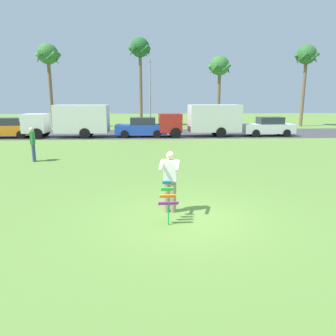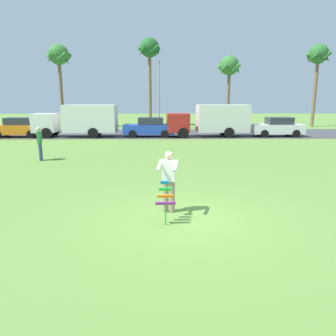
{
  "view_description": "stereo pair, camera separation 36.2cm",
  "coord_description": "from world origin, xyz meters",
  "px_view_note": "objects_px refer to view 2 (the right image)",
  "views": [
    {
      "loc": [
        -1.01,
        -8.02,
        3.13
      ],
      "look_at": [
        -0.45,
        1.5,
        1.05
      ],
      "focal_mm": 34.17,
      "sensor_mm": 36.0,
      "label": 1
    },
    {
      "loc": [
        -0.65,
        -8.04,
        3.13
      ],
      "look_at": [
        -0.45,
        1.5,
        1.05
      ],
      "focal_mm": 34.17,
      "sensor_mm": 36.0,
      "label": 2
    }
  ],
  "objects_px": {
    "palm_tree_centre_far": "(229,68)",
    "person_walker_near": "(40,142)",
    "parked_car_orange": "(18,128)",
    "streetlight_pole": "(159,90)",
    "parked_truck_red_cab": "(213,120)",
    "palm_tree_far_left": "(318,58)",
    "parked_truck_white_box": "(81,120)",
    "palm_tree_left_near": "(59,58)",
    "palm_tree_right_near": "(150,52)",
    "person_kite_flyer": "(169,179)",
    "parked_car_white": "(277,127)",
    "parked_car_blue": "(150,127)",
    "kite_held": "(165,197)"
  },
  "relations": [
    {
      "from": "person_walker_near",
      "to": "kite_held",
      "type": "bearing_deg",
      "value": -53.65
    },
    {
      "from": "palm_tree_left_near",
      "to": "palm_tree_far_left",
      "type": "xyz_separation_m",
      "value": [
        27.75,
        0.71,
        0.22
      ]
    },
    {
      "from": "parked_car_orange",
      "to": "person_walker_near",
      "type": "distance_m",
      "value": 11.62
    },
    {
      "from": "parked_car_blue",
      "to": "palm_tree_left_near",
      "type": "relative_size",
      "value": 0.49
    },
    {
      "from": "person_kite_flyer",
      "to": "parked_truck_white_box",
      "type": "height_order",
      "value": "parked_truck_white_box"
    },
    {
      "from": "kite_held",
      "to": "parked_truck_white_box",
      "type": "relative_size",
      "value": 0.16
    },
    {
      "from": "parked_truck_white_box",
      "to": "palm_tree_left_near",
      "type": "height_order",
      "value": "palm_tree_left_near"
    },
    {
      "from": "parked_car_orange",
      "to": "streetlight_pole",
      "type": "xyz_separation_m",
      "value": [
        11.53,
        7.34,
        3.22
      ]
    },
    {
      "from": "palm_tree_left_near",
      "to": "parked_truck_white_box",
      "type": "bearing_deg",
      "value": -65.15
    },
    {
      "from": "palm_tree_left_near",
      "to": "streetlight_pole",
      "type": "bearing_deg",
      "value": -7.84
    },
    {
      "from": "parked_car_orange",
      "to": "palm_tree_centre_far",
      "type": "relative_size",
      "value": 0.55
    },
    {
      "from": "parked_car_white",
      "to": "palm_tree_centre_far",
      "type": "height_order",
      "value": "palm_tree_centre_far"
    },
    {
      "from": "streetlight_pole",
      "to": "parked_truck_white_box",
      "type": "bearing_deg",
      "value": -131.09
    },
    {
      "from": "parked_truck_red_cab",
      "to": "palm_tree_far_left",
      "type": "xyz_separation_m",
      "value": [
        12.82,
        9.49,
        6.04
      ]
    },
    {
      "from": "kite_held",
      "to": "parked_car_blue",
      "type": "relative_size",
      "value": 0.25
    },
    {
      "from": "parked_car_orange",
      "to": "parked_truck_white_box",
      "type": "xyz_separation_m",
      "value": [
        5.14,
        -0.0,
        0.64
      ]
    },
    {
      "from": "kite_held",
      "to": "parked_car_orange",
      "type": "relative_size",
      "value": 0.24
    },
    {
      "from": "parked_car_orange",
      "to": "streetlight_pole",
      "type": "distance_m",
      "value": 14.04
    },
    {
      "from": "parked_truck_white_box",
      "to": "parked_truck_red_cab",
      "type": "height_order",
      "value": "same"
    },
    {
      "from": "parked_truck_red_cab",
      "to": "streetlight_pole",
      "type": "distance_m",
      "value": 8.97
    },
    {
      "from": "palm_tree_centre_far",
      "to": "person_walker_near",
      "type": "xyz_separation_m",
      "value": [
        -13.7,
        -19.98,
        -5.41
      ]
    },
    {
      "from": "palm_tree_far_left",
      "to": "streetlight_pole",
      "type": "distance_m",
      "value": 17.76
    },
    {
      "from": "kite_held",
      "to": "parked_truck_red_cab",
      "type": "bearing_deg",
      "value": 77.5
    },
    {
      "from": "kite_held",
      "to": "palm_tree_left_near",
      "type": "distance_m",
      "value": 30.29
    },
    {
      "from": "person_kite_flyer",
      "to": "parked_truck_white_box",
      "type": "distance_m",
      "value": 19.27
    },
    {
      "from": "palm_tree_right_near",
      "to": "streetlight_pole",
      "type": "bearing_deg",
      "value": -72.66
    },
    {
      "from": "palm_tree_far_left",
      "to": "palm_tree_right_near",
      "type": "bearing_deg",
      "value": 176.43
    },
    {
      "from": "parked_car_blue",
      "to": "parked_truck_red_cab",
      "type": "relative_size",
      "value": 0.63
    },
    {
      "from": "parked_car_white",
      "to": "streetlight_pole",
      "type": "relative_size",
      "value": 0.6
    },
    {
      "from": "palm_tree_left_near",
      "to": "palm_tree_right_near",
      "type": "xyz_separation_m",
      "value": [
        9.43,
        1.86,
        0.9
      ]
    },
    {
      "from": "person_kite_flyer",
      "to": "kite_held",
      "type": "xyz_separation_m",
      "value": [
        -0.11,
        -0.74,
        -0.27
      ]
    },
    {
      "from": "parked_truck_white_box",
      "to": "parked_truck_red_cab",
      "type": "relative_size",
      "value": 0.99
    },
    {
      "from": "parked_truck_red_cab",
      "to": "palm_tree_far_left",
      "type": "relative_size",
      "value": 0.76
    },
    {
      "from": "person_walker_near",
      "to": "streetlight_pole",
      "type": "bearing_deg",
      "value": 71.15
    },
    {
      "from": "person_kite_flyer",
      "to": "streetlight_pole",
      "type": "bearing_deg",
      "value": 90.93
    },
    {
      "from": "parked_truck_red_cab",
      "to": "parked_car_blue",
      "type": "bearing_deg",
      "value": 180.0
    },
    {
      "from": "parked_truck_white_box",
      "to": "streetlight_pole",
      "type": "xyz_separation_m",
      "value": [
        6.4,
        7.34,
        2.59
      ]
    },
    {
      "from": "person_kite_flyer",
      "to": "parked_car_blue",
      "type": "xyz_separation_m",
      "value": [
        -1.16,
        18.02,
        -0.18
      ]
    },
    {
      "from": "parked_truck_white_box",
      "to": "parked_truck_red_cab",
      "type": "distance_m",
      "value": 10.86
    },
    {
      "from": "person_kite_flyer",
      "to": "parked_truck_red_cab",
      "type": "bearing_deg",
      "value": 77.32
    },
    {
      "from": "palm_tree_right_near",
      "to": "person_walker_near",
      "type": "height_order",
      "value": "palm_tree_right_near"
    },
    {
      "from": "kite_held",
      "to": "person_walker_near",
      "type": "distance_m",
      "value": 10.62
    },
    {
      "from": "person_walker_near",
      "to": "palm_tree_left_near",
      "type": "bearing_deg",
      "value": 103.25
    },
    {
      "from": "parked_car_orange",
      "to": "parked_car_blue",
      "type": "xyz_separation_m",
      "value": [
        10.79,
        -0.0,
        0.0
      ]
    },
    {
      "from": "kite_held",
      "to": "palm_tree_centre_far",
      "type": "height_order",
      "value": "palm_tree_centre_far"
    },
    {
      "from": "parked_truck_red_cab",
      "to": "palm_tree_centre_far",
      "type": "bearing_deg",
      "value": 71.63
    },
    {
      "from": "parked_car_orange",
      "to": "parked_truck_white_box",
      "type": "height_order",
      "value": "parked_truck_white_box"
    },
    {
      "from": "palm_tree_left_near",
      "to": "palm_tree_far_left",
      "type": "height_order",
      "value": "palm_tree_far_left"
    },
    {
      "from": "parked_truck_red_cab",
      "to": "palm_tree_far_left",
      "type": "distance_m",
      "value": 17.06
    },
    {
      "from": "palm_tree_left_near",
      "to": "palm_tree_right_near",
      "type": "relative_size",
      "value": 0.9
    }
  ]
}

